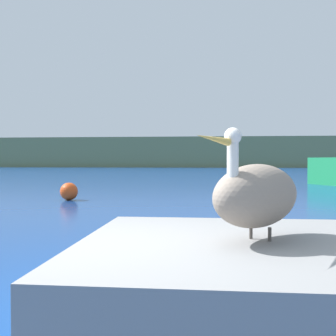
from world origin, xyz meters
TOP-DOWN VIEW (x-y plane):
  - ground_plane at (0.00, 0.00)m, footprint 260.00×260.00m
  - hillside_backdrop at (0.00, 70.33)m, footprint 140.00×10.40m
  - pier_dock at (1.48, 0.17)m, footprint 3.01×2.67m
  - pelican at (1.48, 0.16)m, footprint 1.06×1.33m
  - mooring_buoy at (-3.34, 9.14)m, footprint 0.56×0.56m

SIDE VIEW (x-z plane):
  - ground_plane at x=0.00m, z-range 0.00..0.00m
  - mooring_buoy at x=-3.34m, z-range 0.00..0.56m
  - pier_dock at x=1.48m, z-range 0.00..0.60m
  - pelican at x=1.48m, z-range 0.52..1.46m
  - hillside_backdrop at x=0.00m, z-range 0.00..5.28m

